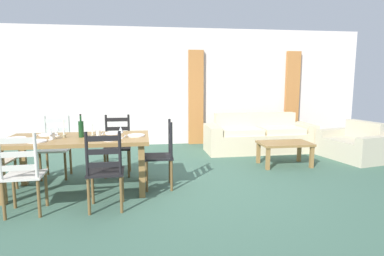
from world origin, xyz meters
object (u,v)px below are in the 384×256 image
object	(u,v)px
dining_chair_far_left	(56,147)
wine_glass_far_left	(57,128)
wine_glass_near_left	(50,132)
wine_glass_near_right	(121,130)
dining_chair_near_right	(105,171)
coffee_cup_secondary	(52,136)
dining_chair_far_right	(118,145)
coffee_table	(285,146)
dining_table	(78,144)
coffee_cup_primary	(98,133)
dining_chair_head_east	(162,154)
dining_chair_near_left	(23,174)
couch	(258,138)
wine_bottle	(81,129)
armchair_upholstered	(355,146)

from	to	relation	value
dining_chair_far_left	wine_glass_far_left	size ratio (longest dim) A/B	5.96
wine_glass_near_left	wine_glass_near_right	size ratio (longest dim) A/B	1.00
dining_chair_near_right	coffee_cup_secondary	distance (m)	1.05
dining_chair_far_right	coffee_table	bearing A→B (deg)	1.85
dining_table	wine_glass_near_right	xyz separation A→B (m)	(0.58, -0.15, 0.20)
dining_table	coffee_cup_primary	xyz separation A→B (m)	(0.27, 0.02, 0.13)
dining_chair_far_right	coffee_table	size ratio (longest dim) A/B	1.07
dining_chair_far_left	wine_glass_near_right	xyz separation A→B (m)	(1.06, -0.90, 0.38)
coffee_cup_primary	dining_chair_far_right	bearing A→B (deg)	74.53
dining_table	dining_chair_far_left	size ratio (longest dim) A/B	1.98
dining_chair_head_east	wine_glass_far_left	bearing A→B (deg)	173.32
dining_chair_near_left	couch	size ratio (longest dim) A/B	0.42
dining_table	wine_bottle	size ratio (longest dim) A/B	6.01
dining_table	dining_chair_near_right	world-z (taller)	dining_chair_near_right
dining_chair_near_right	dining_chair_far_left	bearing A→B (deg)	121.41
couch	armchair_upholstered	size ratio (longest dim) A/B	1.76
dining_chair_far_left	wine_glass_far_left	xyz separation A→B (m)	(0.18, -0.60, 0.38)
armchair_upholstered	coffee_cup_secondary	bearing A→B (deg)	-167.48
wine_glass_near_left	armchair_upholstered	xyz separation A→B (m)	(5.26, 1.24, -0.61)
armchair_upholstered	coffee_cup_primary	bearing A→B (deg)	-167.04
dining_chair_head_east	couch	bearing A→B (deg)	43.43
dining_chair_head_east	coffee_table	distance (m)	2.39
dining_table	dining_chair_head_east	xyz separation A→B (m)	(1.14, -0.02, -0.19)
dining_table	wine_glass_far_left	distance (m)	0.39
dining_chair_near_left	dining_chair_far_right	world-z (taller)	same
wine_glass_near_right	wine_glass_near_left	bearing A→B (deg)	178.73
dining_chair_far_left	wine_glass_far_left	bearing A→B (deg)	-73.23
wine_glass_far_left	coffee_cup_secondary	size ratio (longest dim) A/B	1.79
dining_chair_head_east	wine_glass_near_left	size ratio (longest dim) A/B	5.96
coffee_cup_secondary	coffee_cup_primary	bearing A→B (deg)	8.87
coffee_cup_secondary	dining_chair_near_left	bearing A→B (deg)	-103.33
couch	armchair_upholstered	distance (m)	1.88
wine_glass_near_left	coffee_cup_secondary	distance (m)	0.10
dining_chair_far_left	armchair_upholstered	xyz separation A→B (m)	(5.42, 0.36, -0.23)
dining_chair_head_east	armchair_upholstered	size ratio (longest dim) A/B	0.74
dining_chair_near_right	dining_chair_near_left	bearing A→B (deg)	179.79
wine_glass_near_right	armchair_upholstered	distance (m)	4.58
dining_chair_far_left	wine_glass_near_left	xyz separation A→B (m)	(0.16, -0.88, 0.38)
coffee_cup_secondary	dining_table	bearing A→B (deg)	11.87
wine_glass_near_right	dining_chair_far_right	bearing A→B (deg)	97.56
dining_table	dining_chair_far_left	bearing A→B (deg)	122.73
dining_chair_near_right	armchair_upholstered	world-z (taller)	dining_chair_near_right
dining_chair_near_left	coffee_cup_primary	size ratio (longest dim) A/B	10.67
wine_glass_near_left	coffee_cup_secondary	bearing A→B (deg)	84.96
couch	coffee_table	distance (m)	1.22
dining_chair_near_left	wine_glass_near_left	distance (m)	0.73
dining_chair_far_right	wine_glass_far_left	bearing A→B (deg)	-142.22
dining_chair_far_left	wine_glass_near_left	distance (m)	0.97
dining_chair_far_right	armchair_upholstered	distance (m)	4.50
dining_chair_near_left	coffee_cup_primary	distance (m)	1.11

